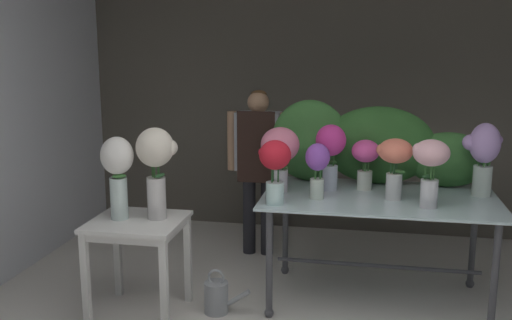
% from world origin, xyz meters
% --- Properties ---
extents(ground_plane, '(7.94, 7.94, 0.00)m').
position_xyz_m(ground_plane, '(0.00, 1.80, 0.00)').
color(ground_plane, silver).
extents(wall_back, '(5.30, 0.12, 2.79)m').
position_xyz_m(wall_back, '(0.00, 3.61, 1.40)').
color(wall_back, '#5B564C').
rests_on(wall_back, ground).
extents(wall_left, '(0.12, 3.73, 2.79)m').
position_xyz_m(wall_left, '(-2.65, 1.80, 1.40)').
color(wall_left, silver).
rests_on(wall_left, ground).
extents(display_table_glass, '(1.75, 1.04, 0.86)m').
position_xyz_m(display_table_glass, '(0.47, 1.82, 0.73)').
color(display_table_glass, silver).
rests_on(display_table_glass, ground).
extents(side_table_white, '(0.66, 0.62, 0.73)m').
position_xyz_m(side_table_white, '(-1.25, 1.28, 0.63)').
color(side_table_white, white).
rests_on(side_table_white, ground).
extents(florist, '(0.59, 0.24, 1.56)m').
position_xyz_m(florist, '(-0.62, 2.67, 0.96)').
color(florist, '#232328').
rests_on(florist, ground).
extents(foliage_backdrop, '(1.75, 0.32, 0.68)m').
position_xyz_m(foliage_backdrop, '(0.40, 2.22, 1.16)').
color(foliage_backdrop, '#387033').
rests_on(foliage_backdrop, display_table_glass).
extents(vase_coral_carnations, '(0.27, 0.25, 0.46)m').
position_xyz_m(vase_coral_carnations, '(0.57, 1.74, 1.15)').
color(vase_coral_carnations, silver).
rests_on(vase_coral_carnations, display_table_glass).
extents(vase_violet_hydrangea, '(0.18, 0.18, 0.42)m').
position_xyz_m(vase_violet_hydrangea, '(0.01, 1.65, 1.10)').
color(vase_violet_hydrangea, silver).
rests_on(vase_violet_hydrangea, display_table_glass).
extents(vase_blush_freesia, '(0.26, 0.25, 0.48)m').
position_xyz_m(vase_blush_freesia, '(0.80, 1.57, 1.17)').
color(vase_blush_freesia, silver).
rests_on(vase_blush_freesia, display_table_glass).
extents(vase_crimson_anemones, '(0.24, 0.23, 0.46)m').
position_xyz_m(vase_crimson_anemones, '(-0.27, 1.45, 1.14)').
color(vase_crimson_anemones, silver).
rests_on(vase_crimson_anemones, display_table_glass).
extents(vase_magenta_ranunculus, '(0.24, 0.24, 0.52)m').
position_xyz_m(vase_magenta_ranunculus, '(0.09, 1.93, 1.18)').
color(vase_magenta_ranunculus, silver).
rests_on(vase_magenta_ranunculus, display_table_glass).
extents(vase_rosy_lilies, '(0.30, 0.30, 0.50)m').
position_xyz_m(vase_rosy_lilies, '(-0.29, 1.81, 1.18)').
color(vase_rosy_lilies, silver).
rests_on(vase_rosy_lilies, display_table_glass).
extents(vase_lilac_snapdragons, '(0.29, 0.23, 0.56)m').
position_xyz_m(vase_lilac_snapdragons, '(1.22, 1.97, 1.18)').
color(vase_lilac_snapdragons, silver).
rests_on(vase_lilac_snapdragons, display_table_glass).
extents(vase_fuchsia_peonies, '(0.23, 0.22, 0.40)m').
position_xyz_m(vase_fuchsia_peonies, '(0.36, 1.99, 1.10)').
color(vase_fuchsia_peonies, silver).
rests_on(vase_fuchsia_peonies, display_table_glass).
extents(vase_white_roses_tall, '(0.24, 0.24, 0.61)m').
position_xyz_m(vase_white_roses_tall, '(-1.39, 1.28, 1.09)').
color(vase_white_roses_tall, silver).
rests_on(vase_white_roses_tall, side_table_white).
extents(vase_cream_lisianthus_tall, '(0.30, 0.27, 0.67)m').
position_xyz_m(vase_cream_lisianthus_tall, '(-1.12, 1.34, 1.15)').
color(vase_cream_lisianthus_tall, silver).
rests_on(vase_cream_lisianthus_tall, side_table_white).
extents(watering_can, '(0.35, 0.18, 0.34)m').
position_xyz_m(watering_can, '(-0.69, 1.39, 0.13)').
color(watering_can, '#999EA3').
rests_on(watering_can, ground).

